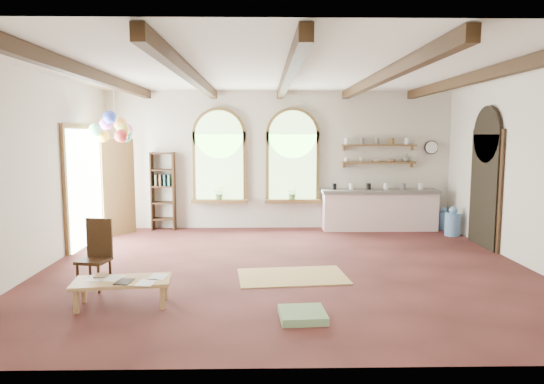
{
  "coord_description": "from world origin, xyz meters",
  "views": [
    {
      "loc": [
        -0.39,
        -7.84,
        2.19
      ],
      "look_at": [
        -0.23,
        0.6,
        1.19
      ],
      "focal_mm": 32.0,
      "sensor_mm": 36.0,
      "label": 1
    }
  ],
  "objects_px": {
    "side_chair": "(95,269)",
    "coffee_table": "(122,283)",
    "kitchen_counter": "(379,209)",
    "balloon_cluster": "(114,128)"
  },
  "relations": [
    {
      "from": "side_chair",
      "to": "coffee_table",
      "type": "bearing_deg",
      "value": -50.62
    },
    {
      "from": "kitchen_counter",
      "to": "side_chair",
      "type": "xyz_separation_m",
      "value": [
        -5.1,
        -4.26,
        -0.19
      ]
    },
    {
      "from": "coffee_table",
      "to": "balloon_cluster",
      "type": "relative_size",
      "value": 1.1
    },
    {
      "from": "coffee_table",
      "to": "balloon_cluster",
      "type": "bearing_deg",
      "value": 107.18
    },
    {
      "from": "kitchen_counter",
      "to": "coffee_table",
      "type": "bearing_deg",
      "value": -132.1
    },
    {
      "from": "kitchen_counter",
      "to": "coffee_table",
      "type": "xyz_separation_m",
      "value": [
        -4.5,
        -4.98,
        -0.17
      ]
    },
    {
      "from": "kitchen_counter",
      "to": "side_chair",
      "type": "relative_size",
      "value": 2.7
    },
    {
      "from": "kitchen_counter",
      "to": "coffee_table",
      "type": "relative_size",
      "value": 2.1
    },
    {
      "from": "coffee_table",
      "to": "side_chair",
      "type": "xyz_separation_m",
      "value": [
        -0.6,
        0.73,
        -0.02
      ]
    },
    {
      "from": "side_chair",
      "to": "balloon_cluster",
      "type": "distance_m",
      "value": 3.64
    }
  ]
}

